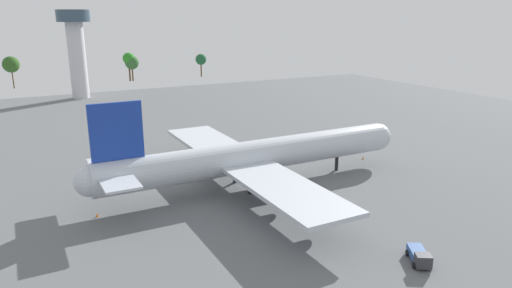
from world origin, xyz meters
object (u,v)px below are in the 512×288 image
(safety_cone_nose, at_px, (363,158))
(baggage_tug, at_px, (123,168))
(cargo_airplane, at_px, (254,156))
(control_tower, at_px, (76,45))
(pushback_tractor, at_px, (419,256))
(safety_cone_tail, at_px, (97,215))

(safety_cone_nose, bearing_deg, baggage_tug, 162.70)
(safety_cone_nose, bearing_deg, cargo_airplane, -173.49)
(control_tower, bearing_deg, baggage_tug, -93.16)
(pushback_tractor, relative_size, control_tower, 0.16)
(pushback_tractor, relative_size, safety_cone_nose, 9.02)
(pushback_tractor, height_order, baggage_tug, baggage_tug)
(cargo_airplane, xyz_separation_m, baggage_tug, (-19.96, 18.55, -4.55))
(cargo_airplane, distance_m, baggage_tug, 27.62)
(pushback_tractor, relative_size, safety_cone_tail, 8.38)
(safety_cone_nose, bearing_deg, control_tower, 111.23)
(pushback_tractor, bearing_deg, safety_cone_nose, 58.31)
(pushback_tractor, height_order, control_tower, control_tower)
(baggage_tug, distance_m, safety_cone_tail, 20.78)
(pushback_tractor, bearing_deg, safety_cone_tail, 134.98)
(cargo_airplane, bearing_deg, control_tower, 97.20)
(safety_cone_nose, xyz_separation_m, safety_cone_tail, (-57.07, -3.87, 0.02))
(pushback_tractor, bearing_deg, baggage_tug, 115.87)
(safety_cone_tail, bearing_deg, control_tower, 83.38)
(baggage_tug, distance_m, safety_cone_nose, 51.27)
(safety_cone_nose, distance_m, safety_cone_tail, 57.21)
(cargo_airplane, height_order, pushback_tractor, cargo_airplane)
(safety_cone_tail, bearing_deg, cargo_airplane, 1.14)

